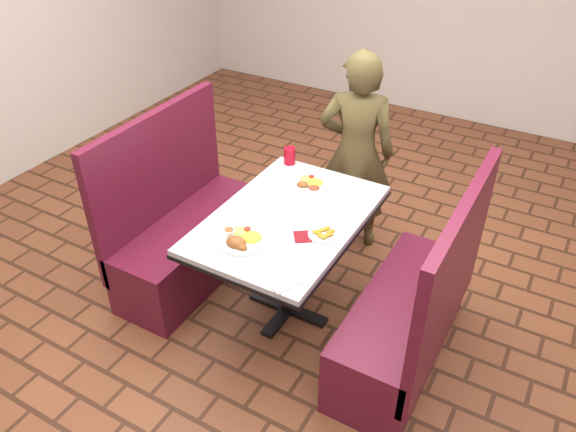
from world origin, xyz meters
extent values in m
plane|color=brown|center=(0.00, 0.00, 0.00)|extent=(7.00, 7.00, 0.00)
cube|color=#BABDBF|center=(0.00, 0.00, 0.73)|extent=(0.80, 1.20, 0.03)
cube|color=black|center=(0.00, 0.00, 0.70)|extent=(0.81, 1.21, 0.02)
cylinder|color=black|center=(0.00, 0.00, 0.36)|extent=(0.10, 0.10, 0.69)
cube|color=black|center=(0.00, 0.00, 0.01)|extent=(0.55, 0.08, 0.03)
cube|color=black|center=(0.00, 0.00, 0.01)|extent=(0.08, 0.55, 0.03)
cube|color=maroon|center=(-0.75, 0.00, 0.23)|extent=(0.45, 1.20, 0.45)
cube|color=maroon|center=(-0.97, 0.00, 0.70)|extent=(0.06, 1.20, 0.95)
cube|color=maroon|center=(0.75, 0.00, 0.23)|extent=(0.45, 1.20, 0.45)
cube|color=maroon|center=(0.97, 0.00, 0.70)|extent=(0.06, 1.20, 0.95)
imported|color=brown|center=(0.02, 0.93, 0.74)|extent=(0.62, 0.49, 1.47)
cylinder|color=white|center=(-0.09, -0.33, 0.76)|extent=(0.27, 0.27, 0.02)
ellipsoid|color=yellow|center=(-0.06, -0.30, 0.79)|extent=(0.11, 0.11, 0.05)
ellipsoid|color=#92CA51|center=(-0.14, -0.28, 0.78)|extent=(0.11, 0.09, 0.04)
cylinder|color=red|center=(-0.11, -0.26, 0.79)|extent=(0.04, 0.04, 0.01)
ellipsoid|color=brown|center=(-0.10, -0.39, 0.80)|extent=(0.12, 0.09, 0.07)
ellipsoid|color=brown|center=(-0.05, -0.40, 0.79)|extent=(0.07, 0.05, 0.04)
cylinder|color=white|center=(-0.17, -0.34, 0.79)|extent=(0.06, 0.06, 0.04)
cylinder|color=brown|center=(-0.17, -0.34, 0.81)|extent=(0.05, 0.05, 0.01)
cylinder|color=white|center=(-0.05, 0.36, 0.76)|extent=(0.24, 0.24, 0.01)
ellipsoid|color=yellow|center=(-0.02, 0.39, 0.79)|extent=(0.10, 0.10, 0.04)
ellipsoid|color=#92CA51|center=(-0.09, 0.40, 0.78)|extent=(0.10, 0.08, 0.03)
cylinder|color=red|center=(-0.07, 0.42, 0.78)|extent=(0.04, 0.04, 0.01)
ellipsoid|color=brown|center=(0.00, 0.33, 0.78)|extent=(0.07, 0.07, 0.02)
ellipsoid|color=brown|center=(-0.08, 0.32, 0.79)|extent=(0.08, 0.06, 0.05)
cylinder|color=white|center=(0.27, -0.07, 0.76)|extent=(0.18, 0.18, 0.01)
cube|color=maroon|center=(0.18, -0.13, 0.75)|extent=(0.15, 0.15, 0.00)
cube|color=silver|center=(0.25, -0.16, 0.75)|extent=(0.07, 0.11, 0.00)
cylinder|color=#B70C1D|center=(-0.30, 0.55, 0.81)|extent=(0.08, 0.08, 0.11)
cube|color=white|center=(0.23, -0.51, 0.76)|extent=(0.22, 0.20, 0.01)
cube|color=silver|center=(-0.10, -0.31, 0.76)|extent=(0.08, 0.17, 0.00)
cube|color=silver|center=(-0.09, -0.34, 0.76)|extent=(0.07, 0.13, 0.00)
camera|label=1|loc=(1.33, -2.33, 2.60)|focal=35.00mm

